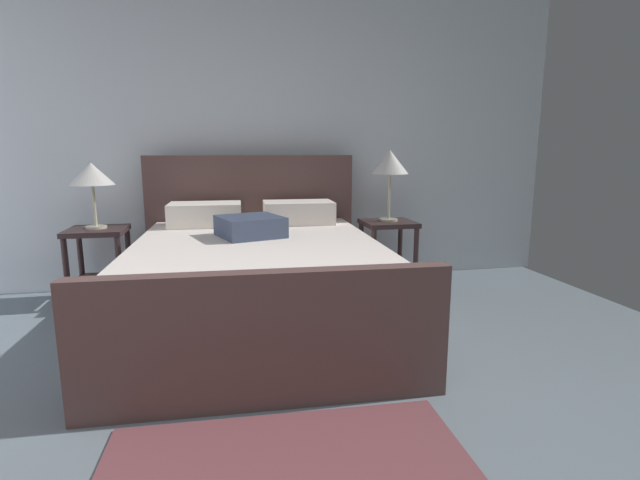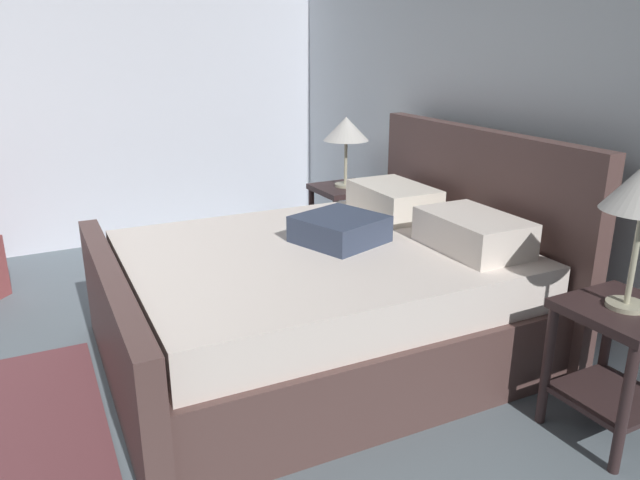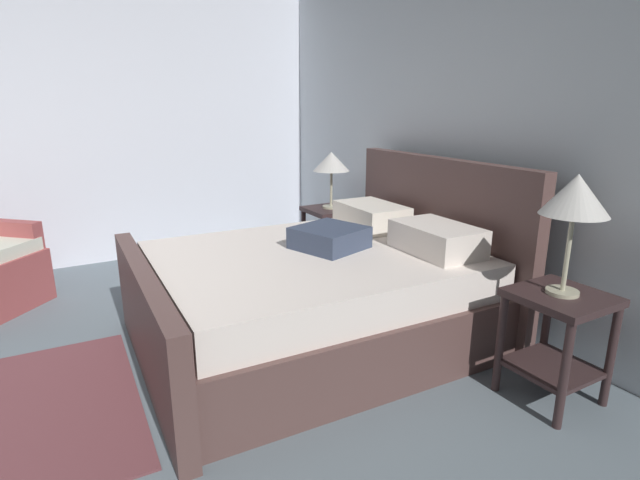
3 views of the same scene
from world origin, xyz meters
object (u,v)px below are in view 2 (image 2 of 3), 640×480
Objects in this scene: nightstand_left at (345,212)px; table_lamp_left at (346,131)px; bed at (328,294)px; nightstand_right at (618,350)px.

table_lamp_left is at bearing 116.57° from nightstand_left.
bed is at bearing -33.59° from table_lamp_left.
table_lamp_left is (-0.00, 0.00, 0.61)m from nightstand_left.
nightstand_left is (-1.21, 0.80, 0.06)m from bed.
nightstand_right is 1.17× the size of table_lamp_left.
bed reaches higher than nightstand_right.
nightstand_right is at bearing -1.61° from nightstand_left.
bed is 3.68× the size of nightstand_left.
table_lamp_left is (-1.21, 0.80, 0.67)m from bed.
bed is 1.60m from table_lamp_left.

